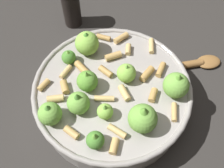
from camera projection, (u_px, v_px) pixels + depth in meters
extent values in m
plane|color=#2D2B28|center=(112.00, 104.00, 0.51)|extent=(2.40, 2.40, 0.00)
cylinder|color=#9E9993|center=(112.00, 96.00, 0.49)|extent=(0.27, 0.27, 0.06)
torus|color=#9E9993|center=(112.00, 87.00, 0.46)|extent=(0.28, 0.28, 0.01)
sphere|color=#75B247|center=(176.00, 85.00, 0.44)|extent=(0.04, 0.04, 0.04)
cone|color=#609E38|center=(179.00, 78.00, 0.42)|extent=(0.02, 0.02, 0.02)
sphere|color=#75B247|center=(143.00, 118.00, 0.40)|extent=(0.05, 0.05, 0.05)
cone|color=#609E38|center=(144.00, 112.00, 0.39)|extent=(0.02, 0.02, 0.02)
sphere|color=#8CC64C|center=(126.00, 73.00, 0.46)|extent=(0.03, 0.03, 0.03)
cone|color=#75B247|center=(127.00, 67.00, 0.44)|extent=(0.01, 0.01, 0.01)
sphere|color=#75B247|center=(78.00, 103.00, 0.42)|extent=(0.04, 0.04, 0.04)
cone|color=#4C8933|center=(77.00, 97.00, 0.41)|extent=(0.02, 0.02, 0.02)
sphere|color=#8CC64C|center=(105.00, 111.00, 0.42)|extent=(0.03, 0.03, 0.03)
cone|color=#75B247|center=(105.00, 107.00, 0.41)|extent=(0.01, 0.01, 0.01)
sphere|color=#4C8933|center=(69.00, 57.00, 0.48)|extent=(0.03, 0.03, 0.03)
cone|color=#75B247|center=(68.00, 53.00, 0.47)|extent=(0.01, 0.01, 0.01)
sphere|color=#8CC64C|center=(87.00, 43.00, 0.49)|extent=(0.05, 0.05, 0.05)
cone|color=#4C8933|center=(86.00, 36.00, 0.47)|extent=(0.02, 0.02, 0.01)
sphere|color=#75B247|center=(50.00, 114.00, 0.41)|extent=(0.04, 0.04, 0.04)
cone|color=#4C8933|center=(48.00, 108.00, 0.40)|extent=(0.02, 0.02, 0.01)
sphere|color=#609E38|center=(87.00, 81.00, 0.45)|extent=(0.04, 0.04, 0.04)
cone|color=#75B247|center=(86.00, 75.00, 0.43)|extent=(0.01, 0.01, 0.02)
sphere|color=#4C8933|center=(95.00, 140.00, 0.39)|extent=(0.03, 0.03, 0.03)
cone|color=#609E38|center=(95.00, 136.00, 0.38)|extent=(0.01, 0.01, 0.01)
cylinder|color=tan|center=(161.00, 69.00, 0.48)|extent=(0.03, 0.03, 0.01)
cylinder|color=tan|center=(66.00, 72.00, 0.48)|extent=(0.03, 0.03, 0.01)
cylinder|color=tan|center=(82.00, 68.00, 0.48)|extent=(0.03, 0.02, 0.01)
cylinder|color=tan|center=(104.00, 37.00, 0.52)|extent=(0.03, 0.03, 0.01)
cylinder|color=tan|center=(124.00, 93.00, 0.45)|extent=(0.03, 0.01, 0.01)
cylinder|color=tan|center=(113.00, 56.00, 0.49)|extent=(0.01, 0.03, 0.01)
cylinder|color=tan|center=(114.00, 146.00, 0.40)|extent=(0.03, 0.02, 0.01)
cylinder|color=tan|center=(146.00, 72.00, 0.47)|extent=(0.03, 0.03, 0.01)
cylinder|color=tan|center=(128.00, 49.00, 0.50)|extent=(0.02, 0.02, 0.01)
cylinder|color=tan|center=(72.00, 132.00, 0.41)|extent=(0.03, 0.02, 0.01)
cylinder|color=tan|center=(55.00, 98.00, 0.44)|extent=(0.02, 0.03, 0.01)
cylinder|color=tan|center=(104.00, 98.00, 0.45)|extent=(0.02, 0.03, 0.01)
cylinder|color=tan|center=(153.00, 95.00, 0.45)|extent=(0.03, 0.02, 0.01)
cylinder|color=tan|center=(117.00, 131.00, 0.41)|extent=(0.03, 0.03, 0.01)
cylinder|color=tan|center=(174.00, 112.00, 0.43)|extent=(0.03, 0.02, 0.01)
cylinder|color=tan|center=(121.00, 38.00, 0.52)|extent=(0.02, 0.03, 0.01)
cylinder|color=tan|center=(152.00, 46.00, 0.51)|extent=(0.03, 0.02, 0.01)
cylinder|color=tan|center=(44.00, 85.00, 0.46)|extent=(0.02, 0.03, 0.01)
cylinder|color=tan|center=(105.00, 72.00, 0.47)|extent=(0.03, 0.02, 0.01)
cylinder|color=tan|center=(65.00, 87.00, 0.46)|extent=(0.02, 0.01, 0.01)
cylinder|color=black|center=(71.00, 9.00, 0.60)|extent=(0.04, 0.04, 0.09)
cylinder|color=olive|center=(163.00, 69.00, 0.55)|extent=(0.04, 0.17, 0.02)
ellipsoid|color=olive|center=(208.00, 62.00, 0.56)|extent=(0.04, 0.06, 0.01)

